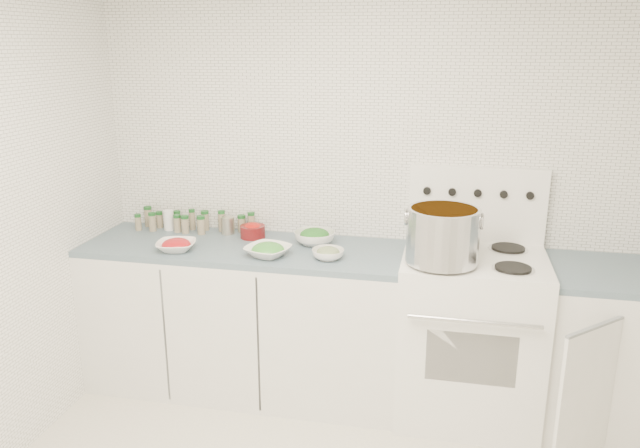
{
  "coord_description": "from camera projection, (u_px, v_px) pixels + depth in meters",
  "views": [
    {
      "loc": [
        0.32,
        -2.06,
        2.03
      ],
      "look_at": [
        -0.36,
        1.14,
        1.07
      ],
      "focal_mm": 35.0,
      "sensor_mm": 36.0,
      "label": 1
    }
  ],
  "objects": [
    {
      "name": "room_walls",
      "position": [
        353.0,
        186.0,
        2.13
      ],
      "size": [
        3.54,
        3.04,
        2.52
      ],
      "color": "white",
      "rests_on": "ground"
    },
    {
      "name": "counter_left",
      "position": [
        246.0,
        317.0,
        3.73
      ],
      "size": [
        1.85,
        0.62,
        0.9
      ],
      "color": "white",
      "rests_on": "ground"
    },
    {
      "name": "stove",
      "position": [
        470.0,
        330.0,
        3.45
      ],
      "size": [
        0.76,
        0.7,
        1.36
      ],
      "color": "white",
      "rests_on": "ground"
    },
    {
      "name": "counter_right",
      "position": [
        628.0,
        353.0,
        3.3
      ],
      "size": [
        0.89,
        0.9,
        0.9
      ],
      "color": "white",
      "rests_on": "ground"
    },
    {
      "name": "stock_pot",
      "position": [
        443.0,
        233.0,
        3.16
      ],
      "size": [
        0.39,
        0.37,
        0.28
      ],
      "rotation": [
        0.0,
        0.0,
        -0.09
      ],
      "color": "silver",
      "rests_on": "stove"
    },
    {
      "name": "bowl_tomato",
      "position": [
        176.0,
        245.0,
        3.51
      ],
      "size": [
        0.26,
        0.26,
        0.07
      ],
      "color": "white",
      "rests_on": "counter_left"
    },
    {
      "name": "bowl_snowpea",
      "position": [
        268.0,
        250.0,
        3.42
      ],
      "size": [
        0.3,
        0.3,
        0.08
      ],
      "color": "white",
      "rests_on": "counter_left"
    },
    {
      "name": "bowl_broccoli",
      "position": [
        315.0,
        237.0,
        3.62
      ],
      "size": [
        0.31,
        0.31,
        0.1
      ],
      "color": "white",
      "rests_on": "counter_left"
    },
    {
      "name": "bowl_zucchini",
      "position": [
        328.0,
        253.0,
        3.37
      ],
      "size": [
        0.23,
        0.23,
        0.07
      ],
      "color": "white",
      "rests_on": "counter_left"
    },
    {
      "name": "bowl_pepper",
      "position": [
        253.0,
        230.0,
        3.74
      ],
      "size": [
        0.15,
        0.15,
        0.09
      ],
      "color": "#590F10",
      "rests_on": "counter_left"
    },
    {
      "name": "salt_canister",
      "position": [
        169.0,
        220.0,
        3.89
      ],
      "size": [
        0.07,
        0.07,
        0.13
      ],
      "primitive_type": "cylinder",
      "rotation": [
        0.0,
        0.0,
        0.17
      ],
      "color": "white",
      "rests_on": "counter_left"
    },
    {
      "name": "tin_can",
      "position": [
        228.0,
        225.0,
        3.81
      ],
      "size": [
        0.09,
        0.09,
        0.11
      ],
      "primitive_type": "cylinder",
      "rotation": [
        0.0,
        0.0,
        -0.12
      ],
      "color": "#A69D8C",
      "rests_on": "counter_left"
    },
    {
      "name": "spice_cluster",
      "position": [
        190.0,
        221.0,
        3.87
      ],
      "size": [
        0.75,
        0.15,
        0.13
      ],
      "color": "gray",
      "rests_on": "counter_left"
    }
  ]
}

